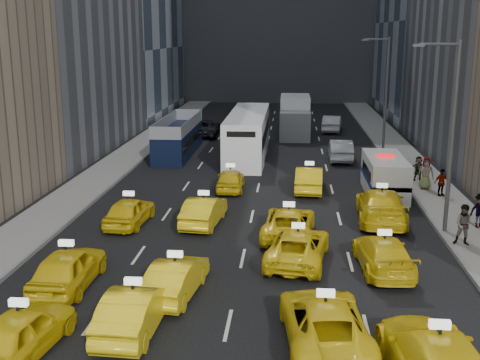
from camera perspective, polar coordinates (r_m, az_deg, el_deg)
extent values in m
plane|color=black|center=(18.47, -1.80, -16.42)|extent=(160.00, 160.00, 0.00)
cube|color=gray|center=(43.67, -11.79, 1.32)|extent=(3.00, 90.00, 0.15)
cube|color=gray|center=(42.75, 16.31, 0.78)|extent=(3.00, 90.00, 0.15)
cube|color=slate|center=(43.28, -9.95, 1.31)|extent=(0.15, 90.00, 0.18)
cube|color=slate|center=(42.48, 14.40, 0.85)|extent=(0.15, 90.00, 0.18)
cylinder|color=#595B60|center=(29.21, 19.47, 3.56)|extent=(0.20, 0.20, 9.00)
cylinder|color=#595B60|center=(28.60, 18.39, 12.13)|extent=(1.80, 0.12, 0.12)
cube|color=slate|center=(28.41, 16.58, 12.15)|extent=(0.50, 0.22, 0.12)
cylinder|color=#595B60|center=(48.66, 13.68, 7.76)|extent=(0.20, 0.20, 9.00)
cylinder|color=#595B60|center=(48.29, 12.89, 12.88)|extent=(1.80, 0.12, 0.12)
cube|color=slate|center=(48.18, 11.80, 12.87)|extent=(0.50, 0.22, 0.12)
imported|color=yellow|center=(19.34, -20.02, -13.39)|extent=(2.30, 4.47, 1.46)
imported|color=yellow|center=(19.87, -9.98, -11.95)|extent=(1.72, 4.50, 1.46)
imported|color=yellow|center=(18.96, 8.03, -13.20)|extent=(2.96, 5.49, 1.46)
imported|color=yellow|center=(23.48, -15.99, -8.04)|extent=(1.87, 4.55, 1.55)
imported|color=yellow|center=(22.12, -6.11, -9.19)|extent=(1.95, 4.31, 1.37)
imported|color=yellow|center=(25.15, 5.50, -6.28)|extent=(2.94, 5.21, 1.37)
imported|color=yellow|center=(24.88, 13.44, -6.84)|extent=(2.23, 4.86, 1.38)
imported|color=yellow|center=(30.25, -10.44, -2.94)|extent=(1.94, 4.21, 1.40)
imported|color=yellow|center=(29.86, -3.44, -2.93)|extent=(1.93, 4.43, 1.42)
imported|color=yellow|center=(28.16, 4.64, -4.06)|extent=(2.63, 5.05, 1.36)
imported|color=yellow|center=(31.07, 13.22, -2.38)|extent=(2.66, 5.85, 1.66)
imported|color=yellow|center=(36.26, -0.91, 0.04)|extent=(1.65, 3.95, 1.34)
imported|color=yellow|center=(36.35, 6.57, 0.11)|extent=(1.79, 4.60, 1.49)
cube|color=silver|center=(36.38, 13.55, 0.42)|extent=(2.87, 5.82, 2.23)
cylinder|color=black|center=(34.59, 12.45, -1.35)|extent=(0.28, 0.89, 0.89)
cylinder|color=black|center=(34.89, 15.43, -1.40)|extent=(0.28, 0.89, 0.89)
cylinder|color=black|center=(38.23, 11.73, 0.12)|extent=(0.28, 0.89, 0.89)
cylinder|color=black|center=(38.49, 14.44, 0.07)|extent=(0.28, 0.89, 0.89)
cube|color=navy|center=(36.41, 13.54, 0.18)|extent=(2.91, 5.82, 0.25)
cube|color=red|center=(36.13, 13.66, 2.26)|extent=(1.05, 0.49, 0.16)
cube|color=black|center=(47.18, -5.86, 4.15)|extent=(2.71, 10.06, 2.90)
cylinder|color=black|center=(43.61, -8.08, 2.09)|extent=(0.28, 1.10, 1.10)
cylinder|color=black|center=(43.22, -5.53, 2.06)|extent=(0.28, 1.10, 1.10)
cylinder|color=black|center=(51.46, -6.08, 3.94)|extent=(0.28, 1.10, 1.10)
cylinder|color=black|center=(51.13, -3.91, 3.92)|extent=(0.28, 1.10, 1.10)
cube|color=white|center=(46.27, 0.77, 4.34)|extent=(4.24, 13.34, 3.39)
cylinder|color=black|center=(41.06, -1.49, 1.50)|extent=(0.28, 1.10, 1.10)
cylinder|color=black|center=(40.87, 1.90, 1.44)|extent=(0.28, 1.10, 1.10)
cylinder|color=black|center=(52.12, -0.13, 4.14)|extent=(0.28, 1.10, 1.10)
cylinder|color=black|center=(51.97, 2.55, 4.10)|extent=(0.28, 1.10, 1.10)
cube|color=white|center=(55.91, 5.24, 6.03)|extent=(2.73, 7.84, 3.58)
cylinder|color=black|center=(53.13, 3.93, 4.29)|extent=(0.28, 1.10, 1.10)
cylinder|color=black|center=(53.15, 6.51, 4.24)|extent=(0.28, 1.10, 1.10)
cylinder|color=black|center=(59.07, 4.04, 5.25)|extent=(0.28, 1.10, 1.10)
cylinder|color=black|center=(59.09, 6.35, 5.20)|extent=(0.28, 1.10, 1.10)
imported|color=#B6BABF|center=(45.58, 9.51, 2.84)|extent=(1.74, 4.77, 1.56)
imported|color=black|center=(55.63, -3.38, 4.96)|extent=(2.76, 5.64, 1.54)
imported|color=slate|center=(60.73, 5.27, 5.58)|extent=(2.26, 4.76, 1.34)
imported|color=black|center=(60.50, 0.51, 5.67)|extent=(1.98, 4.43, 1.48)
imported|color=#B0B2B8|center=(58.79, 8.72, 5.32)|extent=(2.23, 4.93, 1.57)
imported|color=gray|center=(28.29, 20.54, -4.01)|extent=(1.00, 0.73, 1.84)
imported|color=gray|center=(31.06, 21.83, -2.71)|extent=(1.17, 0.68, 1.70)
imported|color=gray|center=(36.34, 18.55, -0.22)|extent=(1.01, 0.75, 1.58)
imported|color=gray|center=(37.63, 17.20, 0.61)|extent=(1.02, 0.69, 1.92)
imported|color=gray|center=(39.73, 16.56, 1.06)|extent=(1.49, 0.67, 1.55)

